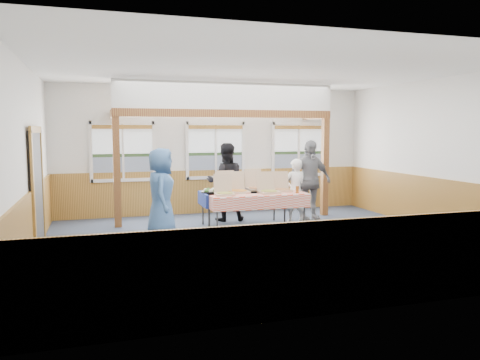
% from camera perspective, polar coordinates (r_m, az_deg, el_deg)
% --- Properties ---
extents(floor, '(8.00, 8.00, 0.00)m').
position_cam_1_polar(floor, '(8.88, 2.55, -7.64)').
color(floor, '#252E3D').
rests_on(floor, ground).
extents(ceiling, '(8.00, 8.00, 0.00)m').
position_cam_1_polar(ceiling, '(8.70, 2.65, 13.30)').
color(ceiling, white).
rests_on(ceiling, wall_back).
extents(wall_back, '(8.00, 0.00, 8.00)m').
position_cam_1_polar(wall_back, '(12.00, -3.04, 3.63)').
color(wall_back, silver).
rests_on(wall_back, floor).
extents(wall_front, '(8.00, 0.00, 8.00)m').
position_cam_1_polar(wall_front, '(5.49, 14.99, 0.64)').
color(wall_front, silver).
rests_on(wall_front, floor).
extents(wall_left, '(0.00, 8.00, 8.00)m').
position_cam_1_polar(wall_left, '(8.22, -24.70, 2.01)').
color(wall_left, silver).
rests_on(wall_left, floor).
extents(wall_right, '(0.00, 8.00, 8.00)m').
position_cam_1_polar(wall_right, '(10.68, 23.28, 2.86)').
color(wall_right, silver).
rests_on(wall_right, floor).
extents(wainscot_back, '(7.98, 0.05, 1.10)m').
position_cam_1_polar(wainscot_back, '(12.06, -2.99, -1.36)').
color(wainscot_back, brown).
rests_on(wainscot_back, floor).
extents(wainscot_front, '(7.98, 0.05, 1.10)m').
position_cam_1_polar(wainscot_front, '(5.70, 14.57, -9.91)').
color(wainscot_front, brown).
rests_on(wainscot_front, floor).
extents(wainscot_left, '(0.05, 6.98, 1.10)m').
position_cam_1_polar(wainscot_left, '(8.34, -24.21, -5.20)').
color(wainscot_left, brown).
rests_on(wainscot_left, floor).
extents(wainscot_right, '(0.05, 6.98, 1.10)m').
position_cam_1_polar(wainscot_right, '(10.76, 22.95, -2.72)').
color(wainscot_right, brown).
rests_on(wainscot_right, floor).
extents(cased_opening, '(0.06, 1.30, 2.10)m').
position_cam_1_polar(cased_opening, '(9.15, -23.56, -1.05)').
color(cased_opening, '#373737').
rests_on(cased_opening, wall_left).
extents(window_left, '(1.56, 0.10, 1.46)m').
position_cam_1_polar(window_left, '(11.61, -14.10, 3.77)').
color(window_left, white).
rests_on(window_left, wall_back).
extents(window_mid, '(1.56, 0.10, 1.46)m').
position_cam_1_polar(window_mid, '(11.95, -2.99, 4.00)').
color(window_mid, white).
rests_on(window_mid, wall_back).
extents(window_right, '(1.56, 0.10, 1.46)m').
position_cam_1_polar(window_right, '(12.71, 7.14, 4.08)').
color(window_right, white).
rests_on(window_right, wall_back).
extents(post_left, '(0.15, 0.15, 2.40)m').
position_cam_1_polar(post_left, '(10.48, -14.78, 0.91)').
color(post_left, '#5A2614').
rests_on(post_left, floor).
extents(post_right, '(0.15, 0.15, 2.40)m').
position_cam_1_polar(post_right, '(11.78, 10.31, 1.55)').
color(post_right, '#5A2614').
rests_on(post_right, floor).
extents(cross_beam, '(5.15, 0.18, 0.18)m').
position_cam_1_polar(cross_beam, '(10.83, -1.51, 8.09)').
color(cross_beam, '#5A2614').
rests_on(cross_beam, post_left).
extents(table_left, '(1.92, 0.90, 0.76)m').
position_cam_1_polar(table_left, '(10.40, 0.44, -1.69)').
color(table_left, '#373737').
rests_on(table_left, floor).
extents(table_right, '(2.28, 1.46, 0.76)m').
position_cam_1_polar(table_right, '(10.11, 2.01, -1.88)').
color(table_right, '#373737').
rests_on(table_right, floor).
extents(pizza_box_a, '(0.43, 0.52, 0.46)m').
position_cam_1_polar(pizza_box_a, '(10.17, -1.53, -1.16)').
color(pizza_box_a, '#CCAE88').
rests_on(pizza_box_a, table_left).
extents(pizza_box_b, '(0.42, 0.52, 0.46)m').
position_cam_1_polar(pizza_box_b, '(10.65, 1.96, -0.84)').
color(pizza_box_b, '#CCAE88').
rests_on(pizza_box_b, table_left).
extents(pizza_box_c, '(0.43, 0.51, 0.43)m').
position_cam_1_polar(pizza_box_c, '(9.79, -1.94, -1.46)').
color(pizza_box_c, '#CCAE88').
rests_on(pizza_box_c, table_right).
extents(pizza_box_d, '(0.41, 0.50, 0.44)m').
position_cam_1_polar(pizza_box_d, '(10.17, -0.21, -1.17)').
color(pizza_box_d, '#CCAE88').
rests_on(pizza_box_d, table_right).
extents(pizza_box_e, '(0.42, 0.51, 0.45)m').
position_cam_1_polar(pizza_box_e, '(10.11, 3.49, -1.22)').
color(pizza_box_e, '#CCAE88').
rests_on(pizza_box_e, table_right).
extents(pizza_box_f, '(0.44, 0.52, 0.42)m').
position_cam_1_polar(pizza_box_f, '(10.46, 5.15, -1.00)').
color(pizza_box_f, '#CCAE88').
rests_on(pizza_box_f, table_right).
extents(veggie_tray, '(0.42, 0.42, 0.09)m').
position_cam_1_polar(veggie_tray, '(10.19, -3.59, -1.36)').
color(veggie_tray, black).
rests_on(veggie_tray, table_left).
extents(drink_glass, '(0.07, 0.07, 0.15)m').
position_cam_1_polar(drink_glass, '(10.18, 7.00, -1.16)').
color(drink_glass, brown).
rests_on(drink_glass, table_right).
extents(woman_white, '(0.55, 0.37, 1.46)m').
position_cam_1_polar(woman_white, '(10.83, 6.74, -1.27)').
color(woman_white, white).
rests_on(woman_white, floor).
extents(woman_black, '(0.95, 0.77, 1.82)m').
position_cam_1_polar(woman_black, '(10.92, -1.77, -0.24)').
color(woman_black, black).
rests_on(woman_black, floor).
extents(man_blue, '(0.69, 0.94, 1.76)m').
position_cam_1_polar(man_blue, '(9.30, -9.59, -1.57)').
color(man_blue, '#3D6498').
rests_on(man_blue, floor).
extents(person_grey, '(1.13, 0.51, 1.89)m').
position_cam_1_polar(person_grey, '(10.98, 8.41, -0.08)').
color(person_grey, gray).
rests_on(person_grey, floor).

